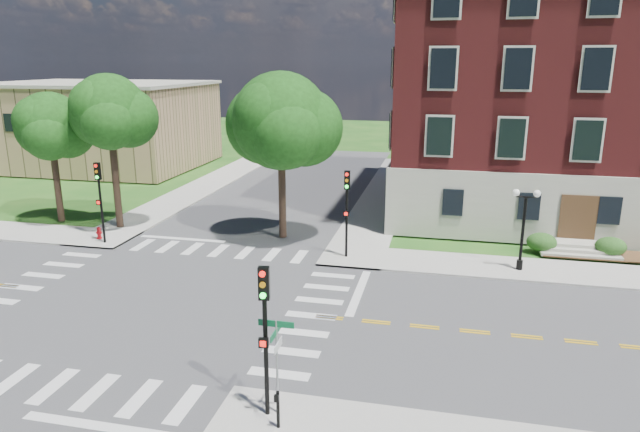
% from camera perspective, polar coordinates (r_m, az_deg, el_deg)
% --- Properties ---
extents(ground, '(160.00, 160.00, 0.00)m').
position_cam_1_polar(ground, '(27.26, -15.93, -8.17)').
color(ground, '#1A4E16').
rests_on(ground, ground).
extents(road_ew, '(90.00, 12.00, 0.01)m').
position_cam_1_polar(road_ew, '(27.26, -15.94, -8.16)').
color(road_ew, '#3D3D3F').
rests_on(road_ew, ground).
extents(road_ns, '(12.00, 90.00, 0.01)m').
position_cam_1_polar(road_ns, '(27.26, -15.94, -8.16)').
color(road_ns, '#3D3D3F').
rests_on(road_ns, ground).
extents(sidewalk_ne, '(34.00, 34.00, 0.12)m').
position_cam_1_polar(sidewalk_ne, '(38.74, 16.43, -1.06)').
color(sidewalk_ne, '#9E9B93').
rests_on(sidewalk_ne, ground).
extents(sidewalk_nw, '(34.00, 34.00, 0.12)m').
position_cam_1_polar(sidewalk_nw, '(47.62, -23.59, 1.29)').
color(sidewalk_nw, '#9E9B93').
rests_on(sidewalk_nw, ground).
extents(crosswalk_east, '(2.20, 10.20, 0.02)m').
position_cam_1_polar(crosswalk_east, '(24.81, -0.90, -9.97)').
color(crosswalk_east, silver).
rests_on(crosswalk_east, ground).
extents(stop_bar_east, '(0.40, 5.50, 0.00)m').
position_cam_1_polar(stop_bar_east, '(27.22, 3.90, -7.62)').
color(stop_bar_east, silver).
rests_on(stop_bar_east, ground).
extents(main_building, '(30.60, 22.40, 16.50)m').
position_cam_1_polar(main_building, '(45.32, 27.88, 10.78)').
color(main_building, '#A3A190').
rests_on(main_building, ground).
extents(secondary_building, '(20.40, 15.40, 8.30)m').
position_cam_1_polar(secondary_building, '(62.53, -21.16, 8.57)').
color(secondary_building, '#957E52').
rests_on(secondary_building, ground).
extents(tree_b, '(4.31, 4.31, 8.53)m').
position_cam_1_polar(tree_b, '(41.03, -25.39, 8.11)').
color(tree_b, black).
rests_on(tree_b, ground).
extents(tree_c, '(4.64, 4.64, 9.71)m').
position_cam_1_polar(tree_c, '(37.96, -20.33, 9.70)').
color(tree_c, black).
rests_on(tree_c, ground).
extents(tree_d, '(5.70, 5.70, 9.90)m').
position_cam_1_polar(tree_d, '(33.58, -3.93, 9.42)').
color(tree_d, black).
rests_on(tree_d, ground).
extents(traffic_signal_se, '(0.35, 0.40, 4.80)m').
position_cam_1_polar(traffic_signal_se, '(17.05, -5.53, -10.57)').
color(traffic_signal_se, black).
rests_on(traffic_signal_se, ground).
extents(traffic_signal_ne, '(0.35, 0.40, 4.80)m').
position_cam_1_polar(traffic_signal_ne, '(30.66, 2.70, 1.35)').
color(traffic_signal_ne, black).
rests_on(traffic_signal_ne, ground).
extents(traffic_signal_nw, '(0.32, 0.35, 4.80)m').
position_cam_1_polar(traffic_signal_nw, '(35.43, -21.18, 2.24)').
color(traffic_signal_nw, black).
rests_on(traffic_signal_nw, ground).
extents(twin_lamp_west, '(1.36, 0.36, 4.23)m').
position_cam_1_polar(twin_lamp_west, '(30.69, 19.67, -0.83)').
color(twin_lamp_west, black).
rests_on(twin_lamp_west, ground).
extents(street_sign_pole, '(1.10, 1.10, 3.10)m').
position_cam_1_polar(street_sign_pole, '(17.47, -4.33, -13.10)').
color(street_sign_pole, gray).
rests_on(street_sign_pole, ground).
extents(push_button_post, '(0.14, 0.21, 1.20)m').
position_cam_1_polar(push_button_post, '(17.62, -4.24, -18.57)').
color(push_button_post, black).
rests_on(push_button_post, ground).
extents(fire_hydrant, '(0.35, 0.35, 0.75)m').
position_cam_1_polar(fire_hydrant, '(36.96, -21.23, -1.62)').
color(fire_hydrant, '#B00D13').
rests_on(fire_hydrant, ground).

